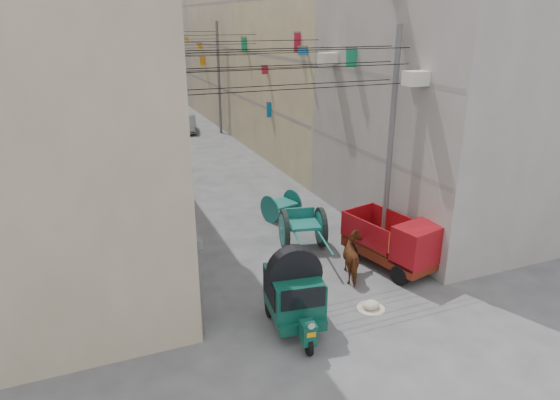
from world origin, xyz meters
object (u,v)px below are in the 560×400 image
tonga_cart (303,228)px  distant_car_white (168,152)px  mini_truck (399,246)px  distant_car_green (130,103)px  distant_car_grey (187,124)px  feed_sack (371,305)px  auto_rickshaw (294,291)px  second_cart (281,205)px  horse (355,258)px

tonga_cart → distant_car_white: size_ratio=0.93×
mini_truck → distant_car_green: (-4.75, 36.34, -0.29)m
mini_truck → distant_car_grey: mini_truck is taller
distant_car_green → mini_truck: bearing=80.8°
feed_sack → tonga_cart: bearing=91.3°
auto_rickshaw → distant_car_white: 18.41m
mini_truck → second_cart: bearing=95.3°
distant_car_grey → distant_car_white: bearing=-100.2°
horse → distant_car_grey: 24.74m
distant_car_white → distant_car_grey: bearing=-111.9°
distant_car_white → distant_car_green: distant_car_white is taller
auto_rickshaw → second_cart: 7.98m
mini_truck → distant_car_green: bearing=84.7°
horse → distant_car_grey: (-0.23, 24.74, -0.12)m
mini_truck → horse: 1.62m
distant_car_grey → auto_rickshaw: bearing=-86.2°
auto_rickshaw → horse: bearing=38.6°
horse → distant_car_white: 16.91m
mini_truck → feed_sack: bearing=-153.2°
mini_truck → feed_sack: size_ratio=6.96×
tonga_cart → feed_sack: tonga_cart is taller
second_cart → distant_car_white: bearing=87.5°
horse → distant_car_white: (-3.17, 16.61, -0.06)m
distant_car_white → horse: bearing=98.9°
second_cart → distant_car_grey: size_ratio=0.46×
tonga_cart → horse: size_ratio=2.11×
tonga_cart → horse: (0.63, -2.78, -0.08)m
tonga_cart → distant_car_white: bearing=112.2°
mini_truck → tonga_cart: bearing=114.6°
second_cart → distant_car_white: (-2.87, 10.91, 0.02)m
auto_rickshaw → second_cart: (2.68, 7.50, -0.46)m
second_cart → distant_car_green: distant_car_green is taller
distant_car_green → distant_car_grey: bearing=87.7°
auto_rickshaw → tonga_cart: auto_rickshaw is taller
tonga_cart → feed_sack: 4.71m
horse → distant_car_white: horse is taller
mini_truck → second_cart: mini_truck is taller
feed_sack → distant_car_grey: 26.63m
horse → distant_car_green: bearing=-67.1°
auto_rickshaw → feed_sack: 2.65m
auto_rickshaw → tonga_cart: (2.36, 4.58, -0.30)m
second_cart → mini_truck: bearing=-89.1°
auto_rickshaw → feed_sack: size_ratio=5.16×
feed_sack → distant_car_white: bearing=98.2°
tonga_cart → mini_truck: mini_truck is taller
tonga_cart → horse: 2.85m
horse → distant_car_green: size_ratio=0.39×
second_cart → distant_car_white: distant_car_white is taller
feed_sack → distant_car_white: distant_car_white is taller
feed_sack → distant_car_green: (-2.63, 38.09, 0.49)m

